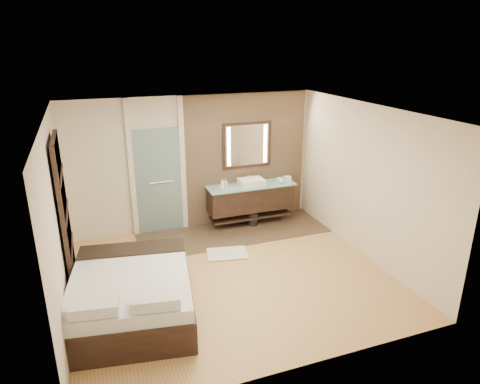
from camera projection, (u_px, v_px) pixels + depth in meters
name	position (u px, v px, depth m)	size (l,w,h in m)	color
floor	(231.00, 276.00, 7.07)	(5.00, 5.00, 0.00)	#AD7C48
tile_strip	(233.00, 232.00, 8.68)	(3.80, 1.30, 0.01)	#3B2A20
stone_wall	(246.00, 159.00, 8.93)	(2.60, 0.08, 2.70)	tan
vanity	(251.00, 198.00, 8.93)	(1.85, 0.55, 0.88)	black
mirror_unit	(247.00, 145.00, 8.78)	(1.06, 0.04, 0.96)	black
frosted_door	(158.00, 177.00, 8.39)	(1.10, 0.12, 2.70)	#A1CBC7
shoji_partition	(65.00, 215.00, 6.40)	(0.06, 1.20, 2.40)	black
bed	(132.00, 294.00, 5.98)	(1.95, 2.29, 0.79)	black
bath_mat	(227.00, 253.00, 7.78)	(0.72, 0.50, 0.02)	silver
waste_bin	(253.00, 219.00, 8.98)	(0.23, 0.23, 0.28)	black
tissue_box	(288.00, 179.00, 9.05)	(0.12, 0.12, 0.10)	white
soap_bottle_a	(222.00, 184.00, 8.55)	(0.08, 0.08, 0.20)	white
soap_bottle_b	(225.00, 183.00, 8.70)	(0.07, 0.08, 0.16)	#B2B2B2
soap_bottle_c	(282.00, 180.00, 8.89)	(0.11, 0.11, 0.14)	#BBEBE4
cup	(279.00, 180.00, 9.00)	(0.11, 0.11, 0.09)	white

